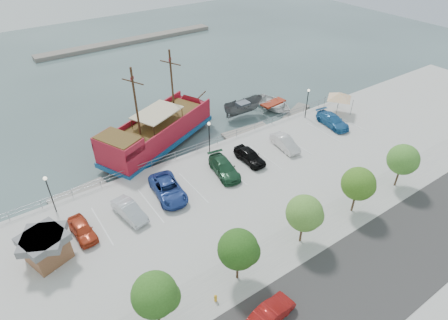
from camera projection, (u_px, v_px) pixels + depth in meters
ground at (242, 188)px, 41.43m from camera, size 160.00×160.00×0.00m
street at (361, 282)px, 30.06m from camera, size 100.00×8.00×0.04m
sidewalk at (308, 236)px, 34.10m from camera, size 100.00×4.00×0.05m
seawall_railing at (204, 145)px, 45.81m from camera, size 50.00×0.06×1.00m
far_shore at (129, 41)px, 82.94m from camera, size 40.00×3.00×0.80m
pirate_ship at (165, 128)px, 48.21m from camera, size 19.38×12.50×12.15m
patrol_boat at (243, 109)px, 54.36m from camera, size 6.55×3.07×2.45m
speedboat at (273, 105)px, 56.47m from camera, size 5.42×7.09×1.37m
dock_west at (78, 193)px, 40.42m from camera, size 6.36×2.38×0.36m
dock_mid at (246, 132)px, 51.06m from camera, size 6.89×2.50×0.39m
dock_east at (295, 113)px, 55.37m from camera, size 6.90×4.42×0.38m
shed at (46, 247)px, 31.19m from camera, size 4.16×4.16×2.72m
canopy_tent at (340, 92)px, 52.06m from camera, size 4.98×4.98×3.63m
street_sedan at (270, 314)px, 26.95m from camera, size 4.45×2.11×1.41m
fire_hydrant at (216, 298)px, 28.40m from camera, size 0.24×0.24×0.70m
lamp_post_left at (48, 188)px, 35.16m from camera, size 0.36×0.36×4.28m
lamp_post_mid at (209, 132)px, 43.55m from camera, size 0.36×0.36×4.28m
lamp_post_right at (308, 98)px, 51.01m from camera, size 0.36×0.36×4.28m
tree_b at (157, 295)px, 25.25m from camera, size 3.30×3.20×5.00m
tree_c at (240, 250)px, 28.51m from camera, size 3.30×3.20×5.00m
tree_d at (306, 214)px, 31.78m from camera, size 3.30×3.20×5.00m
tree_e at (360, 184)px, 35.04m from camera, size 3.30×3.20×5.00m
tree_f at (404, 160)px, 38.30m from camera, size 3.30×3.20×5.00m
parked_car_a at (82, 230)px, 33.84m from camera, size 1.92×4.21×1.40m
parked_car_b at (129, 211)px, 35.85m from camera, size 2.29×4.66×1.47m
parked_car_c at (168, 189)px, 38.38m from camera, size 3.39×6.13×1.62m
parked_car_d at (224, 168)px, 41.50m from camera, size 3.03×5.62×1.55m
parked_car_e at (250, 156)px, 43.43m from camera, size 1.87×4.54×1.54m
parked_car_f at (285, 143)px, 45.78m from camera, size 2.07×4.68×1.49m
parked_car_h at (333, 121)px, 50.37m from camera, size 2.77×5.48×1.53m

